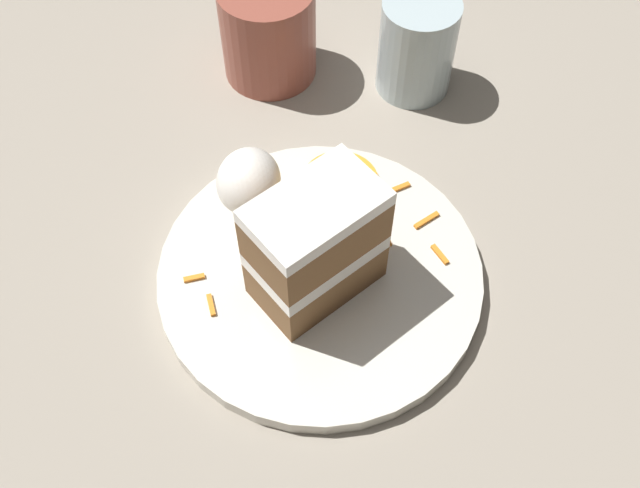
% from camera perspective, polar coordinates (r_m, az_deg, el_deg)
% --- Properties ---
extents(ground_plane, '(6.00, 6.00, 0.00)m').
position_cam_1_polar(ground_plane, '(0.64, -0.34, -1.59)').
color(ground_plane, '#38332D').
rests_on(ground_plane, ground).
extents(dining_table, '(1.04, 1.14, 0.02)m').
position_cam_1_polar(dining_table, '(0.63, -0.35, -1.01)').
color(dining_table, gray).
rests_on(dining_table, ground).
extents(plate, '(0.26, 0.26, 0.02)m').
position_cam_1_polar(plate, '(0.59, 0.00, -2.36)').
color(plate, silver).
rests_on(plate, dining_table).
extents(cake_slice, '(0.11, 0.10, 0.10)m').
position_cam_1_polar(cake_slice, '(0.54, -0.31, -0.11)').
color(cake_slice, brown).
rests_on(cake_slice, plate).
extents(cream_dollop, '(0.06, 0.05, 0.05)m').
position_cam_1_polar(cream_dollop, '(0.61, -5.46, 4.77)').
color(cream_dollop, white).
rests_on(cream_dollop, plate).
extents(orange_garnish, '(0.07, 0.07, 0.01)m').
position_cam_1_polar(orange_garnish, '(0.63, 1.74, 4.62)').
color(orange_garnish, orange).
rests_on(orange_garnish, plate).
extents(carrot_shreds_scatter, '(0.18, 0.19, 0.00)m').
position_cam_1_polar(carrot_shreds_scatter, '(0.60, 1.72, 0.59)').
color(carrot_shreds_scatter, orange).
rests_on(carrot_shreds_scatter, plate).
extents(drinking_glass, '(0.07, 0.07, 0.09)m').
position_cam_1_polar(drinking_glass, '(0.72, 7.33, 14.33)').
color(drinking_glass, silver).
rests_on(drinking_glass, dining_table).
extents(coffee_mug, '(0.09, 0.09, 0.09)m').
position_cam_1_polar(coffee_mug, '(0.72, -3.99, 16.11)').
color(coffee_mug, '#994C3D').
rests_on(coffee_mug, dining_table).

